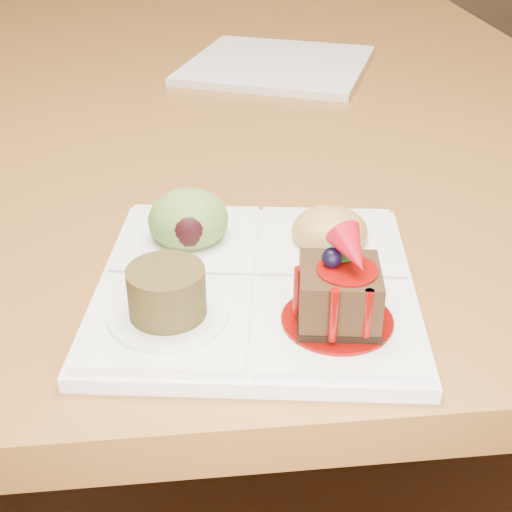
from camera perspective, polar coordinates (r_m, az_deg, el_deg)
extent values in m
plane|color=#513217|center=(1.63, -1.14, -10.37)|extent=(6.00, 6.00, 0.00)
cube|color=#8E5C24|center=(1.27, -1.48, 15.29)|extent=(1.00, 1.80, 0.04)
cylinder|color=#8E5C24|center=(2.21, -14.88, 10.84)|extent=(0.06, 0.06, 0.71)
cylinder|color=#8E5C24|center=(2.25, 8.32, 11.87)|extent=(0.06, 0.06, 0.71)
cylinder|color=#321D10|center=(1.43, 11.24, -5.22)|extent=(0.04, 0.04, 0.48)
cylinder|color=#321D10|center=(1.78, 12.71, 2.19)|extent=(0.04, 0.04, 0.48)
cube|color=white|center=(0.57, 0.00, -2.52)|extent=(0.28, 0.28, 0.01)
cube|color=white|center=(0.51, 6.48, -5.49)|extent=(0.13, 0.13, 0.01)
cube|color=white|center=(0.52, -6.98, -5.16)|extent=(0.13, 0.13, 0.01)
cube|color=white|center=(0.62, -5.35, 1.37)|extent=(0.13, 0.13, 0.01)
cube|color=white|center=(0.62, 5.86, 1.14)|extent=(0.13, 0.13, 0.01)
cylinder|color=#6F0704|center=(0.51, 6.51, -5.11)|extent=(0.08, 0.08, 0.00)
cube|color=black|center=(0.51, 6.53, -4.88)|extent=(0.07, 0.07, 0.01)
cube|color=black|center=(0.50, 6.67, -2.82)|extent=(0.06, 0.06, 0.04)
cylinder|color=#6F0704|center=(0.49, 6.80, -0.96)|extent=(0.04, 0.04, 0.00)
sphere|color=black|center=(0.49, 6.10, -0.13)|extent=(0.01, 0.01, 0.01)
cone|color=#B00B19|center=(0.48, 7.74, 0.40)|extent=(0.04, 0.05, 0.04)
cube|color=#124B16|center=(0.50, 6.89, 0.24)|extent=(0.01, 0.02, 0.01)
cube|color=#124B16|center=(0.50, 6.09, 0.31)|extent=(0.01, 0.02, 0.01)
cylinder|color=#6F0704|center=(0.47, 6.23, -4.76)|extent=(0.01, 0.01, 0.04)
cylinder|color=#6F0704|center=(0.48, 8.93, -4.56)|extent=(0.01, 0.01, 0.04)
cylinder|color=#6F0704|center=(0.50, 3.36, -2.66)|extent=(0.01, 0.01, 0.03)
cylinder|color=white|center=(0.52, -7.02, -4.71)|extent=(0.09, 0.09, 0.00)
cylinder|color=#4B2E15|center=(0.50, -7.16, -2.84)|extent=(0.06, 0.06, 0.04)
cylinder|color=#43270E|center=(0.50, -7.25, -1.68)|extent=(0.05, 0.05, 0.00)
ellipsoid|color=olive|center=(0.61, -5.44, 2.91)|extent=(0.07, 0.07, 0.05)
ellipsoid|color=black|center=(0.59, -5.39, 2.00)|extent=(0.03, 0.02, 0.03)
ellipsoid|color=#BE8C44|center=(0.61, 5.91, 2.00)|extent=(0.06, 0.06, 0.04)
cube|color=#C6390E|center=(0.62, 7.38, 2.55)|extent=(0.02, 0.02, 0.01)
cube|color=#58791A|center=(0.62, 6.21, 3.00)|extent=(0.02, 0.02, 0.02)
cube|color=#C6390E|center=(0.62, 5.07, 2.86)|extent=(0.01, 0.01, 0.01)
cube|color=#58791A|center=(0.61, 4.77, 2.52)|extent=(0.02, 0.02, 0.01)
cube|color=#C6390E|center=(0.60, 5.28, 2.03)|extent=(0.02, 0.02, 0.01)
cube|color=#58791A|center=(0.59, 6.34, 1.76)|extent=(0.02, 0.02, 0.02)
cube|color=#C6390E|center=(0.60, 6.90, 2.37)|extent=(0.02, 0.02, 0.01)
cube|color=white|center=(1.15, 1.74, 15.03)|extent=(0.35, 0.35, 0.01)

